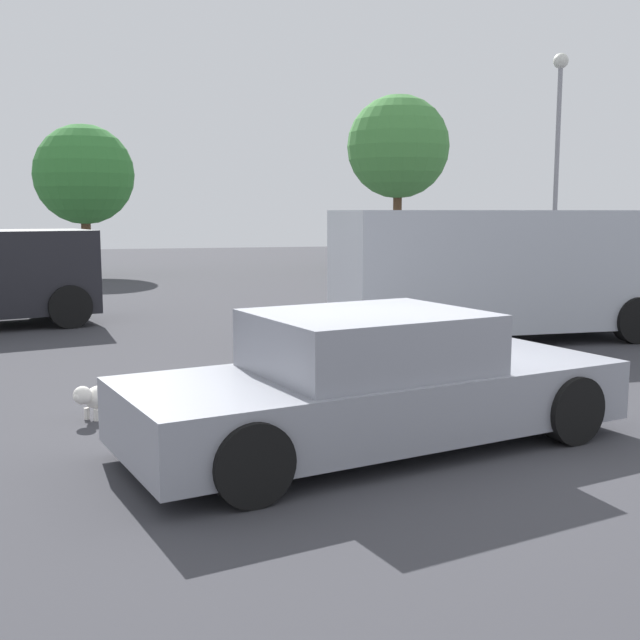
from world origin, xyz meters
The scene contains 7 objects.
ground_plane centered at (0.00, 0.00, 0.00)m, with size 80.00×80.00×0.00m, color #38383D.
sedan_foreground centered at (-0.31, -0.15, 0.57)m, with size 4.92×2.80×1.25m.
dog centered at (-2.79, 1.50, 0.23)m, with size 0.46×0.49×0.38m.
van_white centered at (3.62, 5.11, 1.17)m, with size 5.31×2.18×2.16m.
light_post_near centered at (10.40, 14.40, 4.54)m, with size 0.44×0.44×6.73m.
tree_back_left centered at (7.62, 20.41, 4.44)m, with size 3.69×3.69×6.30m.
tree_back_right centered at (-3.31, 20.77, 3.34)m, with size 3.29×3.29×5.00m.
Camera 1 is at (-2.61, -6.80, 2.14)m, focal length 44.19 mm.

